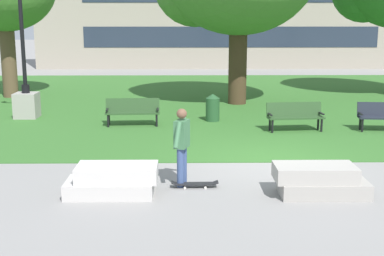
# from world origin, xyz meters

# --- Properties ---
(ground_plane) EXTENTS (140.00, 140.00, 0.00)m
(ground_plane) POSITION_xyz_m (0.00, 0.00, 0.00)
(ground_plane) COLOR gray
(grass_lawn) EXTENTS (40.00, 20.00, 0.02)m
(grass_lawn) POSITION_xyz_m (0.00, 10.00, 0.01)
(grass_lawn) COLOR #336628
(grass_lawn) RESTS_ON ground
(concrete_block_center) EXTENTS (1.89, 0.90, 0.64)m
(concrete_block_center) POSITION_xyz_m (-3.54, -2.42, 0.31)
(concrete_block_center) COLOR #BCB7B2
(concrete_block_center) RESTS_ON ground
(concrete_block_left) EXTENTS (1.92, 0.90, 0.64)m
(concrete_block_left) POSITION_xyz_m (0.72, -2.48, 0.31)
(concrete_block_left) COLOR #9E9991
(concrete_block_left) RESTS_ON ground
(person_skateboarder) EXTENTS (0.38, 1.10, 1.71)m
(person_skateboarder) POSITION_xyz_m (-2.12, -1.82, 0.97)
(person_skateboarder) COLOR #384C7A
(person_skateboarder) RESTS_ON ground
(skateboard) EXTENTS (1.02, 0.26, 0.14)m
(skateboard) POSITION_xyz_m (-1.84, -1.96, 0.09)
(skateboard) COLOR black
(skateboard) RESTS_ON ground
(park_bench_near_left) EXTENTS (1.83, 0.63, 0.90)m
(park_bench_near_left) POSITION_xyz_m (-3.80, 4.66, 0.54)
(park_bench_near_left) COLOR #284723
(park_bench_near_left) RESTS_ON grass_lawn
(park_bench_near_right) EXTENTS (1.84, 0.70, 0.90)m
(park_bench_near_right) POSITION_xyz_m (1.47, 3.75, 0.54)
(park_bench_near_right) COLOR #284723
(park_bench_near_right) RESTS_ON grass_lawn
(lamp_post_right) EXTENTS (1.32, 0.80, 5.15)m
(lamp_post_right) POSITION_xyz_m (-7.76, 6.11, 1.06)
(lamp_post_right) COLOR gray
(lamp_post_right) RESTS_ON grass_lawn
(trash_bin) EXTENTS (0.49, 0.49, 0.96)m
(trash_bin) POSITION_xyz_m (-1.08, 5.40, 0.50)
(trash_bin) COLOR #234C28
(trash_bin) RESTS_ON grass_lawn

